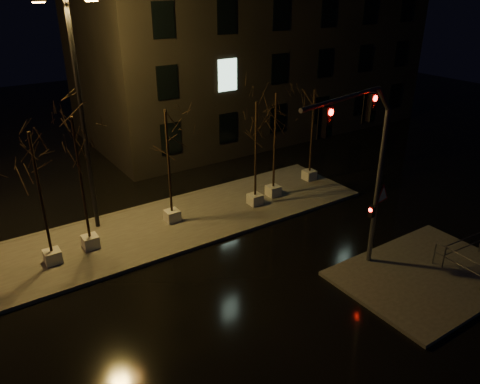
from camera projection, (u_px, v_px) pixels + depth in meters
ground at (220, 296)px, 17.44m from camera, size 90.00×90.00×0.00m
median at (153, 229)px, 21.94m from camera, size 22.00×5.00×0.15m
sidewalk_corner at (427, 275)px, 18.56m from camera, size 7.00×5.00×0.15m
building at (252, 27)px, 35.02m from camera, size 25.00×12.00×15.00m
tree_1 at (34, 163)px, 17.46m from camera, size 1.80×1.80×5.75m
tree_2 at (76, 148)px, 18.47m from camera, size 1.80×1.80×5.99m
tree_3 at (167, 136)px, 20.81m from camera, size 1.80×1.80×5.62m
tree_4 at (256, 126)px, 22.52m from camera, size 1.80×1.80×5.50m
tree_5 at (275, 117)px, 23.44m from camera, size 1.80×1.80×5.69m
tree_6 at (313, 111)px, 25.57m from camera, size 1.80×1.80×5.37m
traffic_signal_mast at (366, 158)px, 16.66m from camera, size 5.93×1.20×7.34m
streetlight_main at (81, 105)px, 19.69m from camera, size 2.51×0.30×10.09m
guard_rail_a at (464, 246)px, 19.18m from camera, size 2.38×0.21×1.03m
guard_rail_b at (458, 262)px, 18.09m from camera, size 0.14×2.16×1.02m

